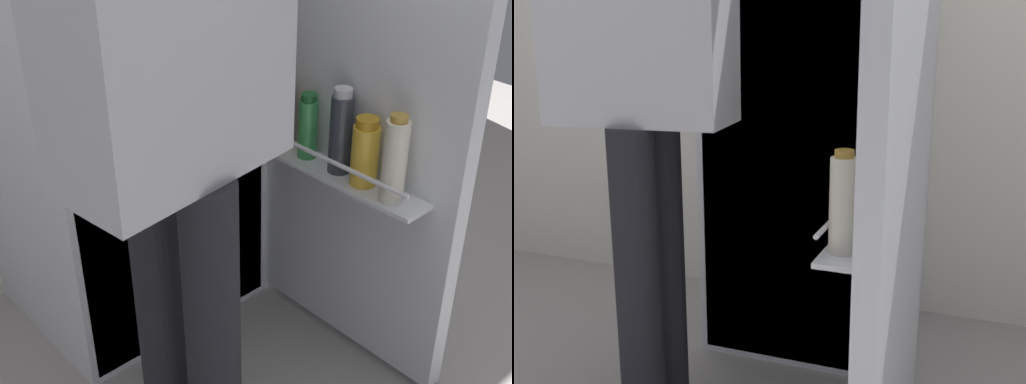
# 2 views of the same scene
# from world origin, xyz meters

# --- Properties ---
(refrigerator) EXTENTS (0.73, 1.24, 1.79)m
(refrigerator) POSITION_xyz_m (0.03, 0.48, 0.89)
(refrigerator) COLOR silver
(refrigerator) RESTS_ON ground_plane
(person) EXTENTS (0.62, 0.74, 1.70)m
(person) POSITION_xyz_m (-0.27, -0.15, 1.03)
(person) COLOR black
(person) RESTS_ON ground_plane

